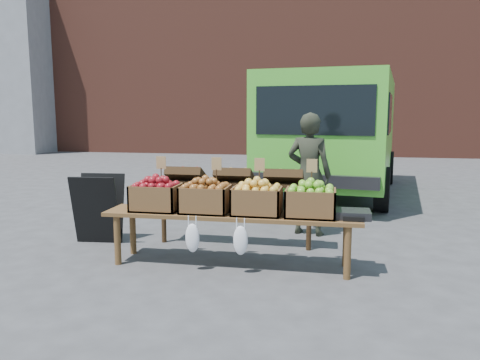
% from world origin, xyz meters
% --- Properties ---
extents(ground, '(80.00, 80.00, 0.00)m').
position_xyz_m(ground, '(0.00, 0.00, 0.00)').
color(ground, '#434345').
extents(brick_building, '(24.00, 4.00, 10.00)m').
position_xyz_m(brick_building, '(0.00, 15.00, 5.00)').
color(brick_building, brown).
rests_on(brick_building, ground).
extents(delivery_van, '(3.04, 5.38, 2.29)m').
position_xyz_m(delivery_van, '(1.23, 4.91, 1.14)').
color(delivery_van, green).
rests_on(delivery_van, ground).
extents(vendor, '(0.67, 0.53, 1.62)m').
position_xyz_m(vendor, '(0.89, 1.52, 0.81)').
color(vendor, '#262A1E').
rests_on(vendor, ground).
extents(chalkboard_sign, '(0.60, 0.36, 0.87)m').
position_xyz_m(chalkboard_sign, '(-1.67, 0.62, 0.43)').
color(chalkboard_sign, black).
rests_on(chalkboard_sign, ground).
extents(back_table, '(2.10, 0.44, 1.04)m').
position_xyz_m(back_table, '(0.03, 0.77, 0.52)').
color(back_table, '#322010').
rests_on(back_table, ground).
extents(display_bench, '(2.70, 0.56, 0.57)m').
position_xyz_m(display_bench, '(0.15, 0.05, 0.28)').
color(display_bench, brown).
rests_on(display_bench, ground).
extents(crate_golden_apples, '(0.50, 0.40, 0.28)m').
position_xyz_m(crate_golden_apples, '(-0.68, 0.05, 0.71)').
color(crate_golden_apples, maroon).
rests_on(crate_golden_apples, display_bench).
extents(crate_russet_pears, '(0.50, 0.40, 0.28)m').
position_xyz_m(crate_russet_pears, '(-0.13, 0.05, 0.71)').
color(crate_russet_pears, '#915B1E').
rests_on(crate_russet_pears, display_bench).
extents(crate_red_apples, '(0.50, 0.40, 0.28)m').
position_xyz_m(crate_red_apples, '(0.42, 0.05, 0.71)').
color(crate_red_apples, gold).
rests_on(crate_red_apples, display_bench).
extents(crate_green_apples, '(0.50, 0.40, 0.28)m').
position_xyz_m(crate_green_apples, '(0.97, 0.05, 0.71)').
color(crate_green_apples, '#57991B').
rests_on(crate_green_apples, display_bench).
extents(weighing_scale, '(0.34, 0.30, 0.08)m').
position_xyz_m(weighing_scale, '(1.40, 0.05, 0.61)').
color(weighing_scale, black).
rests_on(weighing_scale, display_bench).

